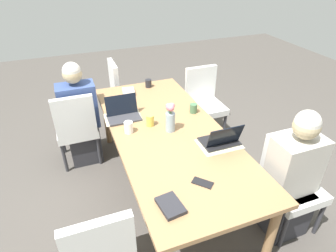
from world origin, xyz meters
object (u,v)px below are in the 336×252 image
at_px(chair_far_left_near, 289,177).
at_px(coffee_mug_centre_right, 193,108).
at_px(person_far_left_near, 290,182).
at_px(coffee_mug_near_left, 129,127).
at_px(laptop_near_left_mid, 123,114).
at_px(coffee_mug_centre_left, 150,120).
at_px(person_near_left_mid, 81,120).
at_px(dining_table, 168,136).
at_px(phone_black, 203,183).
at_px(book_red_cover, 129,92).
at_px(chair_far_right_near, 204,99).
at_px(chair_head_left_right_mid, 123,90).
at_px(flower_vase, 170,116).
at_px(coffee_mug_near_right, 148,83).
at_px(book_blue_cover, 170,206).
at_px(chair_near_left_far, 101,251).
at_px(chair_near_left_mid, 76,126).
at_px(laptop_far_left_near, 221,140).

relative_size(chair_far_left_near, coffee_mug_centre_right, 9.43).
bearing_deg(person_far_left_near, coffee_mug_near_left, -128.85).
relative_size(laptop_near_left_mid, coffee_mug_centre_left, 2.92).
bearing_deg(chair_far_left_near, person_near_left_mid, -135.16).
distance_m(dining_table, phone_black, 0.75).
bearing_deg(book_red_cover, chair_far_right_near, 93.76).
bearing_deg(dining_table, chair_head_left_right_mid, -176.75).
bearing_deg(coffee_mug_centre_left, flower_vase, 43.21).
bearing_deg(chair_far_right_near, phone_black, -27.54).
bearing_deg(chair_head_left_right_mid, dining_table, 3.25).
distance_m(coffee_mug_near_right, book_blue_cover, 1.92).
bearing_deg(flower_vase, coffee_mug_near_left, -106.48).
xyz_separation_m(person_far_left_near, chair_near_left_far, (0.06, -1.57, -0.03)).
distance_m(chair_near_left_mid, person_near_left_mid, 0.10).
relative_size(chair_far_left_near, book_blue_cover, 4.50).
relative_size(person_near_left_mid, book_red_cover, 5.97).
bearing_deg(person_far_left_near, chair_far_left_near, 141.24).
bearing_deg(person_far_left_near, chair_near_left_far, -87.73).
bearing_deg(person_near_left_mid, chair_far_left_near, 44.84).
distance_m(chair_head_left_right_mid, book_blue_cover, 2.42).
bearing_deg(book_blue_cover, coffee_mug_centre_right, 141.34).
relative_size(chair_far_left_near, flower_vase, 3.15).
bearing_deg(coffee_mug_near_left, person_near_left_mid, -152.73).
xyz_separation_m(chair_far_right_near, book_blue_cover, (1.73, -1.14, 0.24)).
distance_m(chair_head_left_right_mid, coffee_mug_near_right, 0.63).
height_order(laptop_far_left_near, coffee_mug_centre_right, laptop_far_left_near).
bearing_deg(chair_near_left_mid, person_far_left_near, 44.84).
xyz_separation_m(person_near_left_mid, flower_vase, (0.85, 0.75, 0.35)).
xyz_separation_m(coffee_mug_centre_left, book_blue_cover, (1.02, -0.19, -0.04)).
distance_m(chair_far_right_near, chair_head_left_right_mid, 1.12).
height_order(chair_near_left_far, book_red_cover, chair_near_left_far).
height_order(chair_head_left_right_mid, flower_vase, flower_vase).
height_order(laptop_far_left_near, book_blue_cover, laptop_far_left_near).
bearing_deg(coffee_mug_near_left, phone_black, 21.52).
height_order(laptop_near_left_mid, phone_black, laptop_near_left_mid).
height_order(chair_near_left_mid, coffee_mug_centre_right, chair_near_left_mid).
height_order(coffee_mug_centre_left, coffee_mug_centre_right, coffee_mug_centre_left).
height_order(chair_near_left_mid, phone_black, chair_near_left_mid).
xyz_separation_m(laptop_near_left_mid, coffee_mug_near_right, (-0.62, 0.46, 0.00)).
bearing_deg(laptop_near_left_mid, laptop_far_left_near, 42.56).
xyz_separation_m(laptop_near_left_mid, coffee_mug_centre_right, (0.15, 0.70, 0.00)).
distance_m(chair_head_left_right_mid, flower_vase, 1.58).
xyz_separation_m(dining_table, chair_near_left_mid, (-0.77, -0.79, -0.16)).
xyz_separation_m(coffee_mug_centre_right, book_red_cover, (-0.70, -0.51, -0.03)).
height_order(dining_table, coffee_mug_centre_left, coffee_mug_centre_left).
height_order(chair_near_left_far, laptop_far_left_near, laptop_far_left_near).
distance_m(chair_near_left_far, coffee_mug_near_right, 2.10).
bearing_deg(chair_near_left_far, person_near_left_mid, 177.89).
relative_size(chair_near_left_far, book_blue_cover, 4.50).
relative_size(chair_far_right_near, coffee_mug_near_left, 8.32).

